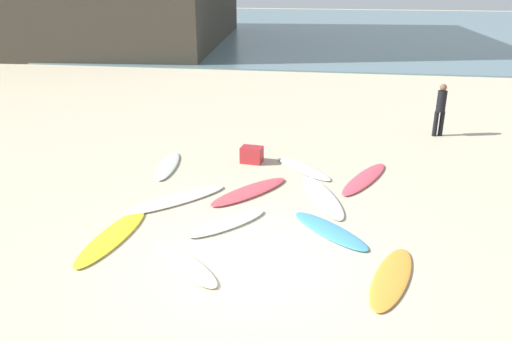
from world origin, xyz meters
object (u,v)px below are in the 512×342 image
(surfboard_2, at_px, (322,197))
(surfboard_9, at_px, (364,179))
(surfboard_6, at_px, (330,231))
(beachgoer_near, at_px, (441,108))
(surfboard_5, at_px, (391,278))
(surfboard_10, at_px, (227,223))
(surfboard_3, at_px, (184,264))
(beach_cooler, at_px, (252,155))
(surfboard_0, at_px, (303,168))
(surfboard_4, at_px, (175,199))
(surfboard_8, at_px, (168,166))
(surfboard_7, at_px, (112,237))
(surfboard_1, at_px, (249,191))

(surfboard_2, relative_size, surfboard_9, 0.99)
(surfboard_6, height_order, beachgoer_near, beachgoer_near)
(surfboard_5, relative_size, beachgoer_near, 1.28)
(surfboard_10, xyz_separation_m, beachgoer_near, (5.36, 6.87, 0.87))
(surfboard_3, relative_size, beach_cooler, 3.40)
(surfboard_0, xyz_separation_m, beach_cooler, (-1.42, 0.34, 0.18))
(surfboard_4, distance_m, surfboard_5, 5.21)
(surfboard_2, xyz_separation_m, beach_cooler, (-1.96, 2.06, 0.18))
(surfboard_2, height_order, surfboard_10, surfboard_10)
(beachgoer_near, xyz_separation_m, beach_cooler, (-5.43, -3.20, -0.70))
(surfboard_3, relative_size, surfboard_8, 0.93)
(surfboard_7, xyz_separation_m, surfboard_10, (2.13, 0.88, 0.01))
(surfboard_6, bearing_deg, surfboard_1, 94.07)
(beach_cooler, bearing_deg, surfboard_1, -82.58)
(surfboard_0, bearing_deg, beach_cooler, 123.51)
(surfboard_5, bearing_deg, surfboard_3, -161.13)
(surfboard_9, xyz_separation_m, surfboard_10, (-2.92, -2.85, 0.01))
(surfboard_9, bearing_deg, surfboard_10, 69.05)
(surfboard_5, distance_m, surfboard_10, 3.53)
(surfboard_0, relative_size, surfboard_9, 0.84)
(surfboard_1, xyz_separation_m, surfboard_4, (-1.60, -0.68, -0.00))
(surfboard_9, bearing_deg, surfboard_4, 48.42)
(surfboard_7, distance_m, beachgoer_near, 10.82)
(surfboard_7, height_order, surfboard_10, surfboard_10)
(surfboard_4, xyz_separation_m, surfboard_8, (-0.83, 2.03, -0.00))
(surfboard_5, distance_m, beach_cooler, 6.13)
(surfboard_0, relative_size, surfboard_6, 1.04)
(surfboard_3, relative_size, surfboard_6, 0.97)
(surfboard_10, xyz_separation_m, beach_cooler, (-0.06, 3.67, 0.17))
(surfboard_1, height_order, surfboard_8, surfboard_1)
(surfboard_5, bearing_deg, surfboard_1, 150.45)
(surfboard_2, xyz_separation_m, surfboard_4, (-3.30, -0.65, 0.00))
(surfboard_3, bearing_deg, surfboard_0, -157.82)
(surfboard_7, relative_size, beach_cooler, 4.28)
(surfboard_7, relative_size, surfboard_9, 0.99)
(surfboard_0, height_order, surfboard_5, surfboard_0)
(surfboard_1, relative_size, surfboard_2, 0.95)
(surfboard_1, relative_size, surfboard_8, 1.11)
(surfboard_7, bearing_deg, surfboard_4, 75.86)
(beachgoer_near, bearing_deg, surfboard_2, 37.96)
(surfboard_8, height_order, beachgoer_near, beachgoer_near)
(surfboard_1, height_order, beach_cooler, beach_cooler)
(surfboard_0, distance_m, surfboard_3, 5.28)
(surfboard_2, bearing_deg, surfboard_4, -8.58)
(surfboard_1, xyz_separation_m, surfboard_9, (2.72, 1.21, -0.01))
(surfboard_3, relative_size, surfboard_10, 1.02)
(surfboard_5, bearing_deg, beachgoer_near, 92.74)
(surfboard_1, xyz_separation_m, surfboard_6, (1.90, -1.65, -0.01))
(surfboard_4, height_order, surfboard_5, surfboard_4)
(surfboard_0, xyz_separation_m, beachgoer_near, (4.01, 3.54, 0.88))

